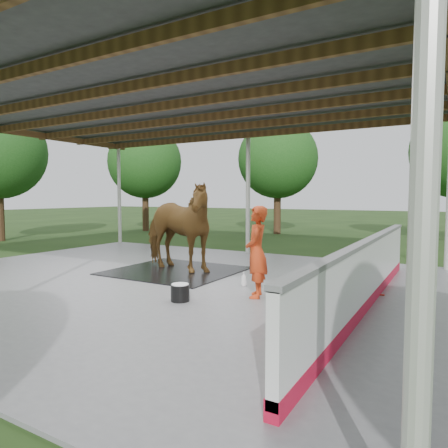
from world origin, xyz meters
The scene contains 12 objects.
ground centered at (0.00, 0.00, 0.00)m, with size 100.00×100.00×0.00m, color #1E3814.
concrete_slab centered at (0.00, 0.00, 0.03)m, with size 12.00×10.00×0.05m, color slate.
pavilion_structure centered at (0.00, 0.00, 3.97)m, with size 12.60×10.60×4.05m.
dasher_board centered at (4.60, 0.00, 0.59)m, with size 0.16×8.00×1.15m.
tree_belt centered at (0.30, 0.90, 3.79)m, with size 28.00×28.00×5.80m.
rubber_mat centered at (-0.15, 1.00, 0.06)m, with size 2.97×2.79×0.02m, color black.
horse centered at (-0.15, 1.00, 1.15)m, with size 1.16×2.55×2.16m, color brown.
handler centered at (2.70, -0.30, 0.89)m, with size 0.62×0.40×1.69m, color #C13814.
wash_bucket centered at (1.65, -1.25, 0.21)m, with size 0.33×0.33×0.31m.
soap_bottle_a centered at (2.09, 0.37, 0.20)m, with size 0.11×0.11×0.29m, color silver.
soap_bottle_b centered at (3.85, -0.05, 0.15)m, with size 0.09×0.10×0.21m, color #338CD8.
hose_coil centered at (3.42, 0.37, 0.06)m, with size 2.06×1.29×0.02m.
Camera 1 is at (5.84, -6.90, 1.91)m, focal length 32.00 mm.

